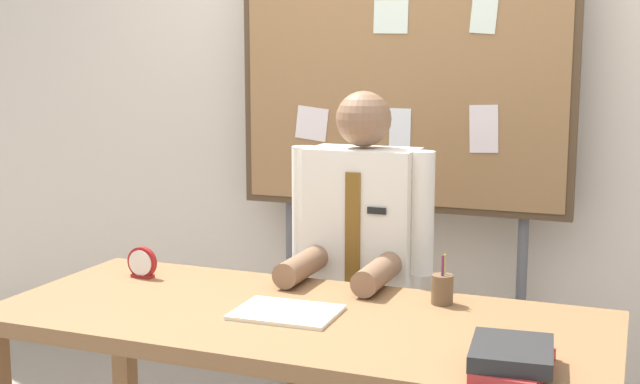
{
  "coord_description": "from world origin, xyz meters",
  "views": [
    {
      "loc": [
        0.95,
        -2.22,
        1.51
      ],
      "look_at": [
        0.0,
        0.19,
        1.1
      ],
      "focal_mm": 45.83,
      "sensor_mm": 36.0,
      "label": 1
    }
  ],
  "objects_px": {
    "desk_clock": "(142,264)",
    "bulletin_board": "(401,80)",
    "desk": "(298,339)",
    "book_stack": "(512,358)",
    "open_notebook": "(286,312)",
    "pen_holder": "(442,289)",
    "person": "(361,292)"
  },
  "relations": [
    {
      "from": "person",
      "to": "open_notebook",
      "type": "relative_size",
      "value": 4.53
    },
    {
      "from": "desk",
      "to": "open_notebook",
      "type": "xyz_separation_m",
      "value": [
        -0.03,
        -0.02,
        0.09
      ]
    },
    {
      "from": "book_stack",
      "to": "desk_clock",
      "type": "height_order",
      "value": "desk_clock"
    },
    {
      "from": "book_stack",
      "to": "open_notebook",
      "type": "height_order",
      "value": "book_stack"
    },
    {
      "from": "desk_clock",
      "to": "pen_holder",
      "type": "distance_m",
      "value": 1.07
    },
    {
      "from": "desk",
      "to": "open_notebook",
      "type": "height_order",
      "value": "open_notebook"
    },
    {
      "from": "desk",
      "to": "bulletin_board",
      "type": "relative_size",
      "value": 0.93
    },
    {
      "from": "book_stack",
      "to": "pen_holder",
      "type": "xyz_separation_m",
      "value": [
        -0.3,
        0.51,
        0.01
      ]
    },
    {
      "from": "bulletin_board",
      "to": "pen_holder",
      "type": "height_order",
      "value": "bulletin_board"
    },
    {
      "from": "book_stack",
      "to": "bulletin_board",
      "type": "bearing_deg",
      "value": 116.91
    },
    {
      "from": "person",
      "to": "desk_clock",
      "type": "bearing_deg",
      "value": -148.09
    },
    {
      "from": "person",
      "to": "book_stack",
      "type": "relative_size",
      "value": 4.97
    },
    {
      "from": "book_stack",
      "to": "open_notebook",
      "type": "xyz_separation_m",
      "value": [
        -0.71,
        0.22,
        -0.03
      ]
    },
    {
      "from": "desk_clock",
      "to": "bulletin_board",
      "type": "bearing_deg",
      "value": 53.41
    },
    {
      "from": "desk",
      "to": "book_stack",
      "type": "xyz_separation_m",
      "value": [
        0.68,
        -0.24,
        0.12
      ]
    },
    {
      "from": "person",
      "to": "book_stack",
      "type": "xyz_separation_m",
      "value": [
        0.68,
        -0.85,
        0.13
      ]
    },
    {
      "from": "desk",
      "to": "bulletin_board",
      "type": "xyz_separation_m",
      "value": [
        0.0,
        1.1,
        0.77
      ]
    },
    {
      "from": "open_notebook",
      "to": "desk",
      "type": "bearing_deg",
      "value": 34.55
    },
    {
      "from": "desk",
      "to": "person",
      "type": "bearing_deg",
      "value": 90.0
    },
    {
      "from": "desk",
      "to": "open_notebook",
      "type": "distance_m",
      "value": 0.1
    },
    {
      "from": "desk",
      "to": "person",
      "type": "xyz_separation_m",
      "value": [
        0.0,
        0.61,
        -0.01
      ]
    },
    {
      "from": "bulletin_board",
      "to": "desk_clock",
      "type": "height_order",
      "value": "bulletin_board"
    },
    {
      "from": "person",
      "to": "desk_clock",
      "type": "relative_size",
      "value": 12.59
    },
    {
      "from": "bulletin_board",
      "to": "pen_holder",
      "type": "bearing_deg",
      "value": -65.23
    },
    {
      "from": "open_notebook",
      "to": "pen_holder",
      "type": "xyz_separation_m",
      "value": [
        0.42,
        0.28,
        0.04
      ]
    },
    {
      "from": "bulletin_board",
      "to": "desk_clock",
      "type": "xyz_separation_m",
      "value": [
        -0.68,
        -0.92,
        -0.64
      ]
    },
    {
      "from": "open_notebook",
      "to": "desk_clock",
      "type": "relative_size",
      "value": 2.78
    },
    {
      "from": "desk",
      "to": "bulletin_board",
      "type": "distance_m",
      "value": 1.35
    },
    {
      "from": "person",
      "to": "bulletin_board",
      "type": "height_order",
      "value": "bulletin_board"
    },
    {
      "from": "desk_clock",
      "to": "pen_holder",
      "type": "xyz_separation_m",
      "value": [
        1.07,
        0.08,
        -0.0
      ]
    },
    {
      "from": "pen_holder",
      "to": "desk_clock",
      "type": "bearing_deg",
      "value": -175.81
    },
    {
      "from": "desk",
      "to": "desk_clock",
      "type": "distance_m",
      "value": 0.72
    }
  ]
}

